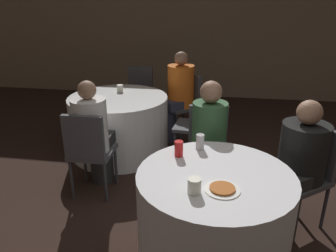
{
  "coord_description": "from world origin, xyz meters",
  "views": [
    {
      "loc": [
        -0.09,
        -1.98,
        1.87
      ],
      "look_at": [
        -0.5,
        0.59,
        0.83
      ],
      "focal_mm": 35.0,
      "sensor_mm": 36.0,
      "label": 1
    }
  ],
  "objects_px": {
    "chair_far_east": "(200,119)",
    "chair_far_south": "(88,147)",
    "chair_near_northeast": "(307,167)",
    "soda_can_red": "(179,149)",
    "pizza_plate_near": "(222,189)",
    "table_near": "(213,219)",
    "person_green_jacket": "(209,144)",
    "person_orange_shirt": "(177,95)",
    "chair_far_north": "(139,90)",
    "chair_near_north": "(208,142)",
    "table_far": "(119,125)",
    "chair_far_northeast": "(186,99)",
    "person_white_shirt": "(94,136)",
    "person_black_shirt": "(295,165)",
    "soda_can_silver": "(200,142)"
  },
  "relations": [
    {
      "from": "chair_far_east",
      "to": "chair_far_south",
      "type": "height_order",
      "value": "same"
    },
    {
      "from": "chair_far_south",
      "to": "chair_near_northeast",
      "type": "bearing_deg",
      "value": -3.1
    },
    {
      "from": "soda_can_red",
      "to": "pizza_plate_near",
      "type": "bearing_deg",
      "value": -52.04
    },
    {
      "from": "table_near",
      "to": "person_green_jacket",
      "type": "height_order",
      "value": "person_green_jacket"
    },
    {
      "from": "person_green_jacket",
      "to": "person_orange_shirt",
      "type": "height_order",
      "value": "person_orange_shirt"
    },
    {
      "from": "person_green_jacket",
      "to": "chair_far_north",
      "type": "bearing_deg",
      "value": -64.59
    },
    {
      "from": "chair_near_northeast",
      "to": "chair_near_north",
      "type": "xyz_separation_m",
      "value": [
        -0.85,
        0.37,
        0.0
      ]
    },
    {
      "from": "chair_far_south",
      "to": "pizza_plate_near",
      "type": "relative_size",
      "value": 3.85
    },
    {
      "from": "table_near",
      "to": "chair_far_south",
      "type": "xyz_separation_m",
      "value": [
        -1.2,
        0.67,
        0.17
      ]
    },
    {
      "from": "table_far",
      "to": "table_near",
      "type": "bearing_deg",
      "value": -54.17
    },
    {
      "from": "chair_far_northeast",
      "to": "chair_far_south",
      "type": "bearing_deg",
      "value": 114.79
    },
    {
      "from": "person_white_shirt",
      "to": "pizza_plate_near",
      "type": "height_order",
      "value": "person_white_shirt"
    },
    {
      "from": "chair_near_north",
      "to": "person_orange_shirt",
      "type": "height_order",
      "value": "person_orange_shirt"
    },
    {
      "from": "table_near",
      "to": "chair_far_east",
      "type": "distance_m",
      "value": 1.61
    },
    {
      "from": "chair_far_east",
      "to": "chair_far_south",
      "type": "bearing_deg",
      "value": 138.2
    },
    {
      "from": "table_near",
      "to": "table_far",
      "type": "bearing_deg",
      "value": 125.83
    },
    {
      "from": "chair_far_east",
      "to": "pizza_plate_near",
      "type": "bearing_deg",
      "value": -166.32
    },
    {
      "from": "person_black_shirt",
      "to": "soda_can_silver",
      "type": "height_order",
      "value": "person_black_shirt"
    },
    {
      "from": "chair_far_north",
      "to": "chair_far_south",
      "type": "xyz_separation_m",
      "value": [
        -0.0,
        -2.03,
        0.0
      ]
    },
    {
      "from": "table_near",
      "to": "chair_far_south",
      "type": "bearing_deg",
      "value": 150.9
    },
    {
      "from": "person_green_jacket",
      "to": "person_black_shirt",
      "type": "bearing_deg",
      "value": 151.79
    },
    {
      "from": "chair_near_north",
      "to": "person_white_shirt",
      "type": "height_order",
      "value": "person_white_shirt"
    },
    {
      "from": "chair_near_north",
      "to": "chair_far_northeast",
      "type": "bearing_deg",
      "value": -80.6
    },
    {
      "from": "chair_near_northeast",
      "to": "person_black_shirt",
      "type": "xyz_separation_m",
      "value": [
        -0.12,
        -0.09,
        0.05
      ]
    },
    {
      "from": "chair_far_east",
      "to": "chair_far_south",
      "type": "xyz_separation_m",
      "value": [
        -1.0,
        -0.92,
        0.0
      ]
    },
    {
      "from": "chair_near_north",
      "to": "pizza_plate_near",
      "type": "distance_m",
      "value": 1.17
    },
    {
      "from": "table_far",
      "to": "chair_far_east",
      "type": "distance_m",
      "value": 1.03
    },
    {
      "from": "person_black_shirt",
      "to": "chair_near_north",
      "type": "bearing_deg",
      "value": 19.64
    },
    {
      "from": "chair_far_north",
      "to": "person_black_shirt",
      "type": "distance_m",
      "value": 2.87
    },
    {
      "from": "table_near",
      "to": "chair_far_north",
      "type": "xyz_separation_m",
      "value": [
        -1.2,
        2.7,
        0.17
      ]
    },
    {
      "from": "chair_near_northeast",
      "to": "pizza_plate_near",
      "type": "distance_m",
      "value": 1.07
    },
    {
      "from": "chair_far_northeast",
      "to": "soda_can_red",
      "type": "distance_m",
      "value": 2.14
    },
    {
      "from": "person_green_jacket",
      "to": "soda_can_silver",
      "type": "xyz_separation_m",
      "value": [
        -0.06,
        -0.4,
        0.2
      ]
    },
    {
      "from": "chair_far_northeast",
      "to": "person_white_shirt",
      "type": "relative_size",
      "value": 0.77
    },
    {
      "from": "chair_near_northeast",
      "to": "person_orange_shirt",
      "type": "height_order",
      "value": "person_orange_shirt"
    },
    {
      "from": "chair_far_northeast",
      "to": "person_black_shirt",
      "type": "relative_size",
      "value": 0.78
    },
    {
      "from": "person_orange_shirt",
      "to": "soda_can_silver",
      "type": "xyz_separation_m",
      "value": [
        0.43,
        -1.86,
        0.18
      ]
    },
    {
      "from": "chair_far_northeast",
      "to": "person_black_shirt",
      "type": "xyz_separation_m",
      "value": [
        1.09,
        -1.86,
        0.05
      ]
    },
    {
      "from": "chair_far_north",
      "to": "chair_far_south",
      "type": "height_order",
      "value": "same"
    },
    {
      "from": "pizza_plate_near",
      "to": "person_white_shirt",
      "type": "bearing_deg",
      "value": 140.86
    },
    {
      "from": "person_white_shirt",
      "to": "chair_far_north",
      "type": "bearing_deg",
      "value": 89.13
    },
    {
      "from": "table_far",
      "to": "chair_near_north",
      "type": "bearing_deg",
      "value": -32.8
    },
    {
      "from": "chair_far_northeast",
      "to": "soda_can_red",
      "type": "bearing_deg",
      "value": 143.28
    },
    {
      "from": "table_near",
      "to": "pizza_plate_near",
      "type": "xyz_separation_m",
      "value": [
        0.04,
        -0.18,
        0.37
      ]
    },
    {
      "from": "table_far",
      "to": "person_white_shirt",
      "type": "bearing_deg",
      "value": -89.24
    },
    {
      "from": "chair_near_northeast",
      "to": "person_white_shirt",
      "type": "distance_m",
      "value": 1.98
    },
    {
      "from": "table_far",
      "to": "chair_far_south",
      "type": "distance_m",
      "value": 1.03
    },
    {
      "from": "person_white_shirt",
      "to": "table_far",
      "type": "bearing_deg",
      "value": 90.0
    },
    {
      "from": "chair_near_northeast",
      "to": "person_green_jacket",
      "type": "height_order",
      "value": "person_green_jacket"
    },
    {
      "from": "chair_far_south",
      "to": "table_near",
      "type": "bearing_deg",
      "value": -29.86
    }
  ]
}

